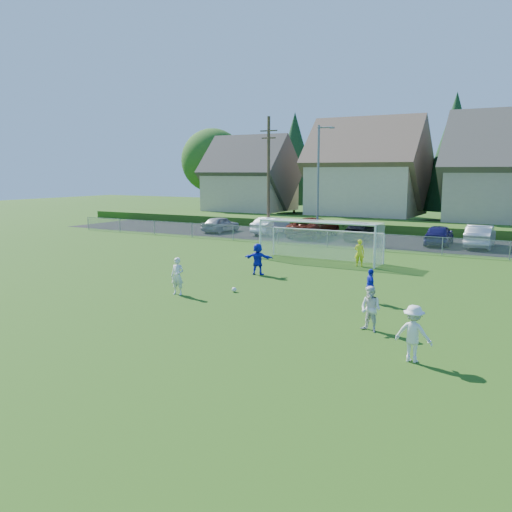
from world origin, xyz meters
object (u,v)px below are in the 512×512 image
(car_d, at_px, (360,231))
(soccer_goal, at_px, (321,234))
(goalkeeper, at_px, (359,253))
(player_white_b, at_px, (371,309))
(car_c, at_px, (314,227))
(car_f, at_px, (480,236))
(car_a, at_px, (221,224))
(player_white_a, at_px, (177,276))
(car_b, at_px, (271,226))
(player_white_c, at_px, (413,334))
(car_e, at_px, (439,235))
(player_blue_a, at_px, (370,286))
(player_blue_b, at_px, (258,259))
(soccer_ball, at_px, (234,290))

(car_d, xyz_separation_m, soccer_goal, (1.35, -11.39, 0.92))
(goalkeeper, xyz_separation_m, soccer_goal, (-2.65, 0.67, 0.84))
(player_white_b, height_order, car_c, car_c)
(car_d, height_order, car_f, car_f)
(car_a, height_order, car_c, car_c)
(player_white_a, bearing_deg, car_b, 99.76)
(player_white_c, bearing_deg, car_e, -76.77)
(player_blue_a, bearing_deg, player_white_b, 164.02)
(car_c, xyz_separation_m, car_f, (12.89, 0.08, -0.00))
(goalkeeper, bearing_deg, player_white_a, 54.54)
(player_white_a, bearing_deg, car_f, 58.93)
(car_b, bearing_deg, car_e, -177.97)
(car_f, bearing_deg, player_white_b, 87.33)
(soccer_goal, bearing_deg, player_blue_b, -101.71)
(soccer_ball, bearing_deg, player_blue_a, 10.24)
(car_f, bearing_deg, goalkeeper, 65.53)
(player_white_a, distance_m, car_c, 22.87)
(player_white_a, height_order, car_c, player_white_a)
(car_a, height_order, car_f, car_f)
(car_c, bearing_deg, player_blue_a, 121.46)
(car_a, bearing_deg, soccer_ball, 129.02)
(car_f, bearing_deg, car_a, 0.23)
(car_c, relative_size, soccer_goal, 0.79)
(goalkeeper, relative_size, car_e, 0.35)
(soccer_ball, height_order, player_white_c, player_white_c)
(car_d, bearing_deg, car_c, 0.04)
(car_a, height_order, car_d, car_a)
(car_b, bearing_deg, player_white_b, 126.76)
(soccer_ball, xyz_separation_m, car_f, (7.71, 21.07, 0.70))
(player_blue_a, xyz_separation_m, car_c, (-11.17, 19.91, 0.10))
(player_blue_b, relative_size, soccer_goal, 0.23)
(player_white_c, xyz_separation_m, soccer_goal, (-9.16, 15.13, 0.80))
(goalkeeper, distance_m, car_c, 14.14)
(player_white_b, height_order, goalkeeper, goalkeeper)
(player_white_b, bearing_deg, player_white_c, -31.82)
(player_white_b, bearing_deg, car_c, 134.84)
(player_blue_a, bearing_deg, player_blue_b, 32.61)
(soccer_ball, distance_m, car_c, 21.63)
(goalkeeper, bearing_deg, car_e, -112.85)
(goalkeeper, distance_m, soccer_goal, 2.86)
(player_blue_a, height_order, soccer_goal, soccer_goal)
(player_white_a, xyz_separation_m, player_blue_a, (7.89, 2.73, -0.12))
(goalkeeper, relative_size, car_c, 0.27)
(car_a, bearing_deg, player_blue_b, 133.07)
(player_white_a, xyz_separation_m, car_a, (-12.13, 22.02, -0.13))
(player_blue_b, distance_m, car_d, 17.14)
(player_white_b, height_order, player_blue_a, player_white_b)
(player_white_c, distance_m, car_d, 28.54)
(car_f, bearing_deg, car_d, -3.29)
(goalkeeper, xyz_separation_m, car_e, (2.15, 11.68, -0.02))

